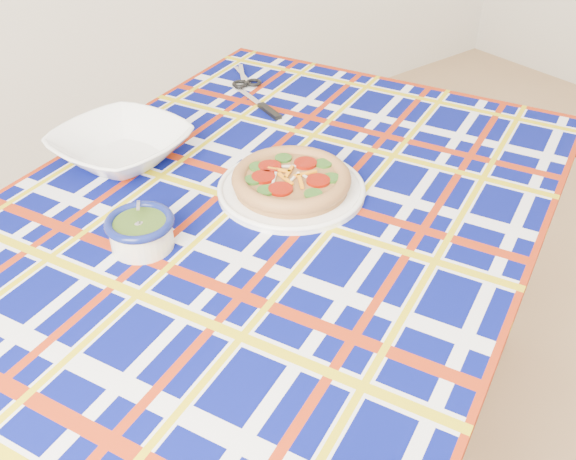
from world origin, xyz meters
TOP-DOWN VIEW (x-y plane):
  - dining_table at (-0.55, 0.57)m, footprint 1.67×1.39m
  - tablecloth at (-0.55, 0.57)m, footprint 1.71×1.43m
  - main_focaccia_plate at (-0.41, 0.61)m, footprint 0.34×0.34m
  - pesto_bowl at (-0.70, 0.63)m, footprint 0.15×0.15m
  - serving_bowl at (-0.60, 0.91)m, footprint 0.31×0.31m
  - table_knife at (-0.24, 0.99)m, footprint 0.04×0.21m
  - kitchen_scissors at (-0.18, 1.11)m, footprint 0.13×0.18m

SIDE VIEW (x-z plane):
  - dining_table at x=-0.55m, z-range 0.27..0.94m
  - tablecloth at x=-0.55m, z-range 0.58..0.68m
  - table_knife at x=-0.24m, z-range 0.68..0.68m
  - kitchen_scissors at x=-0.18m, z-range 0.68..0.69m
  - main_focaccia_plate at x=-0.41m, z-range 0.68..0.73m
  - serving_bowl at x=-0.60m, z-range 0.68..0.74m
  - pesto_bowl at x=-0.70m, z-range 0.68..0.74m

